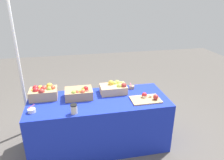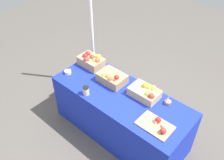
# 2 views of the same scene
# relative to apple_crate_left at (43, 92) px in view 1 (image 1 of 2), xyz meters

# --- Properties ---
(ground_plane) EXTENTS (10.00, 10.00, 0.00)m
(ground_plane) POSITION_rel_apple_crate_left_xyz_m (0.73, -0.19, -0.83)
(ground_plane) COLOR #56514C
(table) EXTENTS (1.90, 0.76, 0.74)m
(table) POSITION_rel_apple_crate_left_xyz_m (0.73, -0.19, -0.46)
(table) COLOR #192DB7
(table) RESTS_ON ground_plane
(apple_crate_left) EXTENTS (0.36, 0.24, 0.19)m
(apple_crate_left) POSITION_rel_apple_crate_left_xyz_m (0.00, 0.00, 0.00)
(apple_crate_left) COLOR tan
(apple_crate_left) RESTS_ON table
(apple_crate_middle) EXTENTS (0.37, 0.27, 0.17)m
(apple_crate_middle) POSITION_rel_apple_crate_left_xyz_m (0.48, -0.09, -0.02)
(apple_crate_middle) COLOR tan
(apple_crate_middle) RESTS_ON table
(apple_crate_right) EXTENTS (0.38, 0.25, 0.17)m
(apple_crate_right) POSITION_rel_apple_crate_left_xyz_m (0.99, -0.01, -0.02)
(apple_crate_right) COLOR tan
(apple_crate_right) RESTS_ON table
(cutting_board_front) EXTENTS (0.40, 0.26, 0.09)m
(cutting_board_front) POSITION_rel_apple_crate_left_xyz_m (1.37, -0.33, -0.07)
(cutting_board_front) COLOR tan
(cutting_board_front) RESTS_ON table
(sample_bowl_near) EXTENTS (0.09, 0.09, 0.10)m
(sample_bowl_near) POSITION_rel_apple_crate_left_xyz_m (-0.11, -0.36, -0.06)
(sample_bowl_near) COLOR silver
(sample_bowl_near) RESTS_ON table
(sample_bowl_mid) EXTENTS (0.08, 0.08, 0.09)m
(sample_bowl_mid) POSITION_rel_apple_crate_left_xyz_m (1.27, 0.06, -0.06)
(sample_bowl_mid) COLOR gray
(sample_bowl_mid) RESTS_ON table
(coffee_cup) EXTENTS (0.08, 0.08, 0.12)m
(coffee_cup) POSITION_rel_apple_crate_left_xyz_m (0.39, -0.49, -0.03)
(coffee_cup) COLOR beige
(coffee_cup) RESTS_ON table
(tent_pole) EXTENTS (0.04, 0.04, 2.14)m
(tent_pole) POSITION_rel_apple_crate_left_xyz_m (-0.33, 0.37, 0.24)
(tent_pole) COLOR white
(tent_pole) RESTS_ON ground_plane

